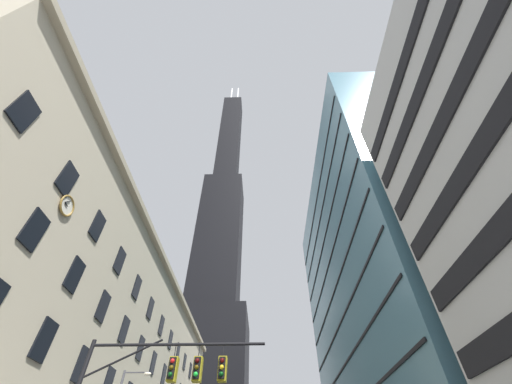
% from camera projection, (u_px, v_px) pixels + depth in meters
% --- Properties ---
extents(station_building, '(15.91, 64.20, 23.63)m').
position_uv_depth(station_building, '(78.00, 364.00, 33.10)').
color(station_building, '#BCAF93').
rests_on(station_building, ground).
extents(dark_skyscraper, '(25.57, 25.57, 215.07)m').
position_uv_depth(dark_skyscraper, '(217.00, 269.00, 118.76)').
color(dark_skyscraper, black).
rests_on(dark_skyscraper, ground).
extents(glass_office_midrise, '(18.78, 39.60, 41.52)m').
position_uv_depth(glass_office_midrise, '(404.00, 288.00, 39.43)').
color(glass_office_midrise, teal).
rests_on(glass_office_midrise, ground).
extents(traffic_signal_mast, '(8.69, 0.63, 7.18)m').
position_uv_depth(traffic_signal_mast, '(161.00, 384.00, 13.70)').
color(traffic_signal_mast, black).
rests_on(traffic_signal_mast, sidewalk_left).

